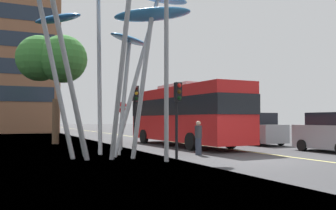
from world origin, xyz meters
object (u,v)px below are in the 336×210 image
street_lamp (174,28)px  pedestrian (198,138)px  traffic_light_kerb_near (178,103)px  car_parked_mid (256,130)px  car_parked_far (199,127)px  traffic_light_kerb_far (135,104)px  no_entry_sign (122,118)px  red_bus (184,112)px  car_parked_near (333,133)px  leaf_sculpture (101,5)px

street_lamp → pedestrian: size_ratio=5.34×
pedestrian → traffic_light_kerb_near: bearing=-142.9°
traffic_light_kerb_near → car_parked_mid: size_ratio=0.75×
car_parked_mid → car_parked_far: size_ratio=1.08×
traffic_light_kerb_far → no_entry_sign: size_ratio=1.30×
traffic_light_kerb_near → street_lamp: size_ratio=0.38×
pedestrian → no_entry_sign: bearing=118.4°
car_parked_far → pedestrian: (-6.79, -12.22, -0.24)m
traffic_light_kerb_far → street_lamp: street_lamp is taller
traffic_light_kerb_near → car_parked_far: size_ratio=0.80×
red_bus → street_lamp: street_lamp is taller
traffic_light_kerb_near → no_entry_sign: size_ratio=1.23×
pedestrian → red_bus: bearing=69.6°
street_lamp → traffic_light_kerb_near: bearing=54.3°
traffic_light_kerb_far → no_entry_sign: (-0.27, 1.45, -0.74)m
red_bus → traffic_light_kerb_far: size_ratio=3.32×
car_parked_near → red_bus: bearing=124.4°
car_parked_mid → red_bus: bearing=171.3°
leaf_sculpture → no_entry_sign: bearing=60.4°
traffic_light_kerb_near → car_parked_mid: bearing=34.9°
pedestrian → no_entry_sign: (-2.38, 4.41, 0.95)m
car_parked_far → pedestrian: bearing=-119.1°
car_parked_near → car_parked_far: size_ratio=0.99×
car_parked_near → street_lamp: street_lamp is taller
traffic_light_kerb_near → car_parked_near: size_ratio=0.81×
traffic_light_kerb_far → no_entry_sign: bearing=100.6°
leaf_sculpture → car_parked_near: leaf_sculpture is taller
leaf_sculpture → traffic_light_kerb_far: (2.45, 2.39, -4.25)m
car_parked_far → no_entry_sign: bearing=-139.6°
red_bus → street_lamp: bearing=-119.6°
street_lamp → pedestrian: street_lamp is taller
traffic_light_kerb_far → pedestrian: size_ratio=2.14×
car_parked_near → pedestrian: car_parked_near is taller
pedestrian → no_entry_sign: 5.10m
leaf_sculpture → pedestrian: (4.56, -0.56, -5.93)m
traffic_light_kerb_near → pedestrian: 2.65m
leaf_sculpture → car_parked_near: 13.04m
red_bus → car_parked_near: 8.72m
traffic_light_kerb_near → no_entry_sign: 5.77m
leaf_sculpture → car_parked_mid: bearing=20.0°
leaf_sculpture → street_lamp: leaf_sculpture is taller
car_parked_near → street_lamp: 10.15m
pedestrian → car_parked_mid: bearing=34.4°
traffic_light_kerb_near → street_lamp: (-0.49, -0.68, 3.01)m
street_lamp → car_parked_near: bearing=2.3°
car_parked_far → no_entry_sign: no_entry_sign is taller
red_bus → car_parked_mid: bearing=-8.7°
leaf_sculpture → pedestrian: 7.50m
red_bus → pedestrian: size_ratio=7.10×
car_parked_far → street_lamp: size_ratio=0.47×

